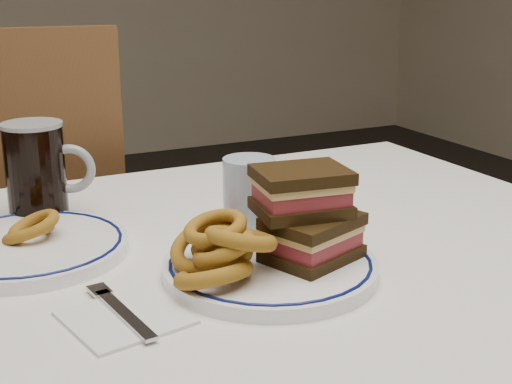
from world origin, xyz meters
name	(u,v)px	position (x,y,z in m)	size (l,w,h in m)	color
dining_table	(193,328)	(0.00, 0.00, 0.64)	(1.27, 0.87, 0.75)	white
chair_far	(11,240)	(-0.14, 0.72, 0.55)	(0.52, 0.52, 1.01)	#4F3119
main_plate	(270,267)	(0.07, -0.10, 0.76)	(0.26, 0.26, 0.02)	white
reuben_sandwich	(307,214)	(0.11, -0.11, 0.82)	(0.14, 0.12, 0.11)	black
onion_rings_main	(220,250)	(0.00, -0.11, 0.80)	(0.13, 0.14, 0.09)	brown
ketchup_ramekin	(219,226)	(0.04, 0.00, 0.79)	(0.05, 0.05, 0.03)	silver
beer_mug	(38,171)	(-0.15, 0.24, 0.83)	(0.13, 0.09, 0.15)	black
water_glass	(249,198)	(0.10, 0.03, 0.81)	(0.07, 0.07, 0.11)	#A7BFD7
far_plate	(28,247)	(-0.19, 0.10, 0.76)	(0.26, 0.26, 0.02)	white
onion_rings_far	(31,229)	(-0.18, 0.11, 0.78)	(0.08, 0.07, 0.06)	brown
napkin_fork	(124,316)	(-0.13, -0.13, 0.75)	(0.14, 0.16, 0.01)	white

